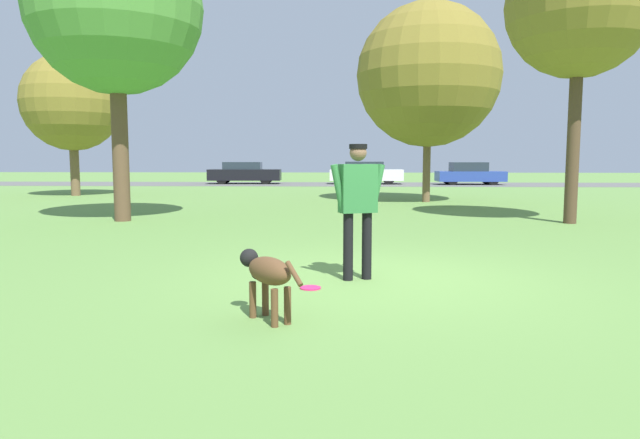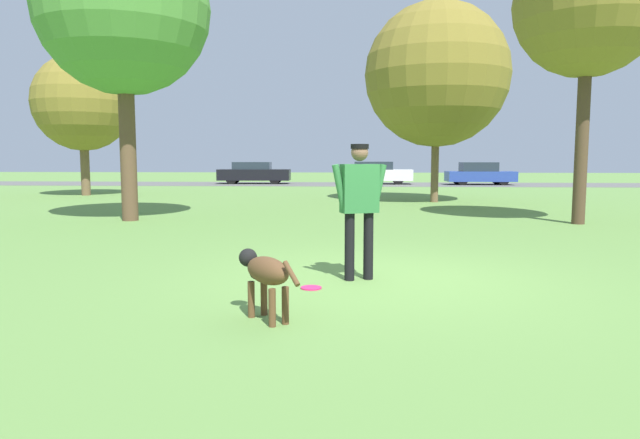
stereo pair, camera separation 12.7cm
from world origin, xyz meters
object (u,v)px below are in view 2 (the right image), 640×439
at_px(frisbee, 311,288).
at_px(parked_car_blue, 480,174).
at_px(tree_far_left, 82,103).
at_px(person, 359,199).
at_px(parked_car_white, 375,173).
at_px(tree_near_right, 588,4).
at_px(tree_near_left, 123,9).
at_px(dog, 265,273).
at_px(parked_car_black, 254,173).
at_px(tree_mid_center, 437,75).

relative_size(frisbee, parked_car_blue, 0.06).
bearing_deg(tree_far_left, person, -54.54).
relative_size(person, frisbee, 6.84).
bearing_deg(parked_car_white, tree_far_left, -135.25).
height_order(frisbee, tree_far_left, tree_far_left).
distance_m(frisbee, tree_near_right, 10.85).
bearing_deg(tree_near_left, dog, -60.53).
distance_m(frisbee, parked_car_black, 30.00).
xyz_separation_m(dog, parked_car_black, (-5.82, 30.73, 0.22)).
xyz_separation_m(dog, tree_mid_center, (3.69, 15.78, 4.14)).
distance_m(dog, tree_mid_center, 16.73).
relative_size(dog, tree_near_right, 0.12).
bearing_deg(person, tree_near_right, 31.74).
bearing_deg(parked_car_black, dog, -81.94).
distance_m(tree_near_left, parked_car_white, 23.50).
bearing_deg(tree_far_left, dog, -59.50).
height_order(tree_near_left, tree_far_left, tree_near_left).
relative_size(tree_mid_center, parked_car_white, 1.56).
height_order(person, parked_car_blue, person).
bearing_deg(tree_far_left, tree_near_right, -29.74).
distance_m(parked_car_white, parked_car_blue, 6.40).
bearing_deg(person, parked_car_white, 67.65).
height_order(tree_mid_center, parked_car_white, tree_mid_center).
height_order(tree_near_left, parked_car_white, tree_near_left).
height_order(frisbee, tree_mid_center, tree_mid_center).
bearing_deg(dog, tree_far_left, -9.57).
height_order(dog, tree_near_right, tree_near_right).
bearing_deg(dog, tree_near_left, -10.60).
bearing_deg(tree_far_left, parked_car_white, 43.02).
relative_size(tree_far_left, parked_car_blue, 1.46).
bearing_deg(parked_car_white, frisbee, -91.39).
bearing_deg(tree_near_left, tree_mid_center, 38.74).
height_order(person, dog, person).
distance_m(parked_car_black, parked_car_blue, 14.15).
bearing_deg(parked_car_black, tree_far_left, -116.06).
bearing_deg(dog, parked_car_black, -29.35).
distance_m(tree_near_left, tree_near_right, 11.27).
xyz_separation_m(tree_near_right, parked_car_black, (-12.10, 21.91, -4.52)).
relative_size(frisbee, tree_mid_center, 0.04).
distance_m(person, parked_car_white, 28.88).
distance_m(person, frisbee, 1.33).
relative_size(tree_mid_center, parked_car_black, 1.55).
xyz_separation_m(tree_far_left, parked_car_blue, (19.34, 11.55, -3.33)).
bearing_deg(tree_near_left, frisbee, -54.43).
height_order(frisbee, tree_near_left, tree_near_left).
relative_size(person, tree_near_left, 0.24).
bearing_deg(tree_near_left, tree_far_left, 121.41).
distance_m(tree_mid_center, tree_near_right, 7.45).
relative_size(tree_near_left, parked_car_blue, 1.80).
height_order(dog, parked_car_blue, parked_car_blue).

